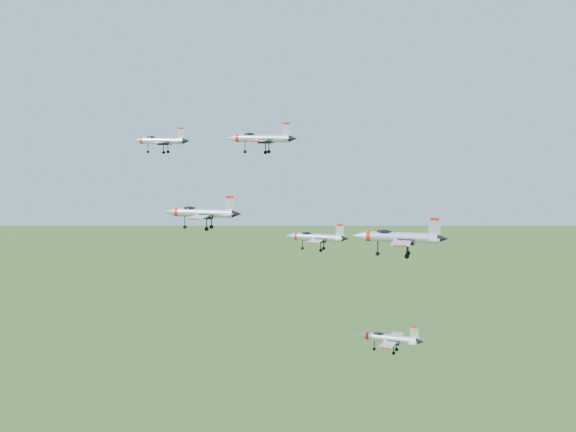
# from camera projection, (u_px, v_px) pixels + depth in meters

# --- Properties ---
(jet_lead) EXTENTS (10.89, 9.09, 2.91)m
(jet_lead) POSITION_uv_depth(u_px,v_px,m) (160.00, 140.00, 140.42)
(jet_lead) COLOR silver
(jet_left_high) EXTENTS (12.56, 10.46, 3.36)m
(jet_left_high) POSITION_uv_depth(u_px,v_px,m) (260.00, 138.00, 134.98)
(jet_left_high) COLOR silver
(jet_right_high) EXTENTS (11.68, 9.73, 3.12)m
(jet_right_high) POSITION_uv_depth(u_px,v_px,m) (201.00, 213.00, 113.55)
(jet_right_high) COLOR silver
(jet_left_low) EXTENTS (11.79, 9.89, 3.16)m
(jet_left_low) POSITION_uv_depth(u_px,v_px,m) (316.00, 237.00, 142.83)
(jet_left_low) COLOR silver
(jet_right_low) EXTENTS (13.78, 11.45, 3.68)m
(jet_right_low) POSITION_uv_depth(u_px,v_px,m) (399.00, 237.00, 114.76)
(jet_right_low) COLOR silver
(jet_trail) EXTENTS (11.22, 9.51, 3.04)m
(jet_trail) POSITION_uv_depth(u_px,v_px,m) (389.00, 338.00, 130.40)
(jet_trail) COLOR silver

